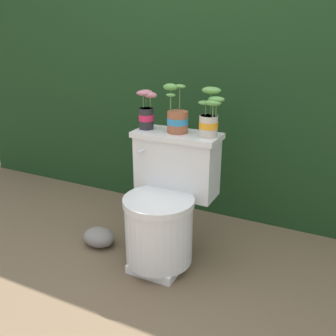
{
  "coord_description": "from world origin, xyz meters",
  "views": [
    {
      "loc": [
        0.78,
        -1.56,
        1.23
      ],
      "look_at": [
        -0.04,
        0.1,
        0.54
      ],
      "focal_mm": 40.0,
      "sensor_mm": 36.0,
      "label": 1
    }
  ],
  "objects_px": {
    "toilet": "(166,205)",
    "potted_plant_left": "(146,112)",
    "potted_plant_midleft": "(177,117)",
    "garden_stone": "(99,237)",
    "potted_plant_middle": "(210,117)"
  },
  "relations": [
    {
      "from": "toilet",
      "to": "potted_plant_left",
      "type": "height_order",
      "value": "potted_plant_left"
    },
    {
      "from": "toilet",
      "to": "potted_plant_left",
      "type": "distance_m",
      "value": 0.52
    },
    {
      "from": "potted_plant_left",
      "to": "potted_plant_midleft",
      "type": "bearing_deg",
      "value": -0.58
    },
    {
      "from": "toilet",
      "to": "garden_stone",
      "type": "xyz_separation_m",
      "value": [
        -0.42,
        -0.06,
        -0.28
      ]
    },
    {
      "from": "toilet",
      "to": "garden_stone",
      "type": "bearing_deg",
      "value": -172.54
    },
    {
      "from": "potted_plant_midleft",
      "to": "potted_plant_middle",
      "type": "xyz_separation_m",
      "value": [
        0.18,
        -0.0,
        0.02
      ]
    },
    {
      "from": "potted_plant_middle",
      "to": "toilet",
      "type": "bearing_deg",
      "value": -143.2
    },
    {
      "from": "toilet",
      "to": "garden_stone",
      "type": "height_order",
      "value": "toilet"
    },
    {
      "from": "potted_plant_midleft",
      "to": "garden_stone",
      "type": "bearing_deg",
      "value": -155.17
    },
    {
      "from": "toilet",
      "to": "potted_plant_left",
      "type": "relative_size",
      "value": 3.34
    },
    {
      "from": "toilet",
      "to": "potted_plant_midleft",
      "type": "bearing_deg",
      "value": 90.63
    },
    {
      "from": "potted_plant_left",
      "to": "garden_stone",
      "type": "bearing_deg",
      "value": -139.97
    },
    {
      "from": "potted_plant_left",
      "to": "potted_plant_midleft",
      "type": "distance_m",
      "value": 0.19
    },
    {
      "from": "toilet",
      "to": "potted_plant_middle",
      "type": "height_order",
      "value": "potted_plant_middle"
    },
    {
      "from": "potted_plant_left",
      "to": "potted_plant_middle",
      "type": "xyz_separation_m",
      "value": [
        0.37,
        -0.01,
        0.01
      ]
    }
  ]
}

